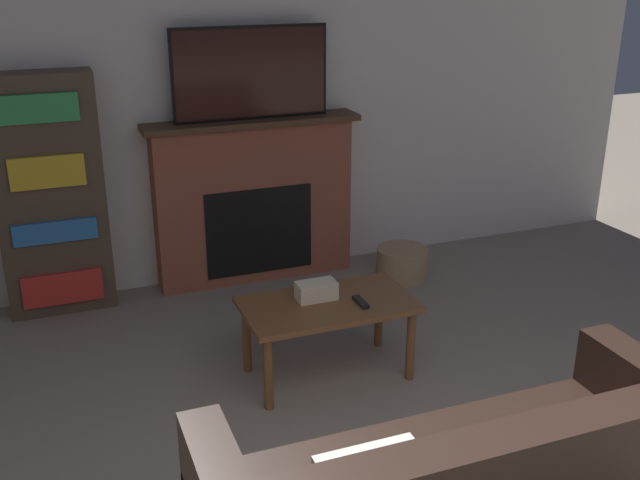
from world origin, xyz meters
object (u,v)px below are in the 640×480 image
(bookshelf, at_px, (50,196))
(storage_basket, at_px, (402,263))
(coffee_table, at_px, (328,313))
(fireplace, at_px, (254,200))
(tv, at_px, (251,73))

(bookshelf, bearing_deg, storage_basket, -9.36)
(coffee_table, xyz_separation_m, storage_basket, (1.01, 1.06, -0.27))
(coffee_table, height_order, bookshelf, bookshelf)
(coffee_table, xyz_separation_m, bookshelf, (-1.34, 1.45, 0.39))
(bookshelf, height_order, storage_basket, bookshelf)
(bookshelf, xyz_separation_m, storage_basket, (2.35, -0.39, -0.67))
(fireplace, distance_m, tv, 0.90)
(fireplace, relative_size, storage_basket, 4.01)
(bookshelf, bearing_deg, tv, 0.12)
(tv, xyz_separation_m, coffee_table, (-0.02, -1.45, -1.10))
(fireplace, relative_size, coffee_table, 1.60)
(storage_basket, bearing_deg, tv, 158.52)
(bookshelf, bearing_deg, coffee_table, -47.29)
(fireplace, bearing_deg, coffee_table, -90.67)
(tv, bearing_deg, bookshelf, -179.88)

